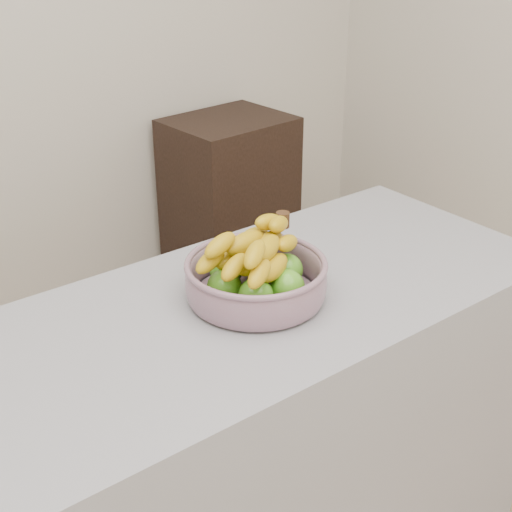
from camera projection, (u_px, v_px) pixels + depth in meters
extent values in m
cube|color=black|center=(230.00, 217.00, 3.06)|extent=(0.51, 0.42, 0.86)
cylinder|color=#8C94A8|center=(256.00, 295.00, 1.51)|extent=(0.26, 0.26, 0.01)
torus|color=#8C94A8|center=(256.00, 264.00, 1.48)|extent=(0.30, 0.30, 0.01)
sphere|color=#54971A|center=(287.00, 287.00, 1.46)|extent=(0.07, 0.07, 0.07)
sphere|color=#54971A|center=(286.00, 270.00, 1.53)|extent=(0.07, 0.07, 0.07)
sphere|color=#54971A|center=(256.00, 262.00, 1.56)|extent=(0.07, 0.07, 0.07)
sphere|color=#54971A|center=(226.00, 270.00, 1.53)|extent=(0.07, 0.07, 0.07)
sphere|color=#54971A|center=(224.00, 287.00, 1.46)|extent=(0.07, 0.07, 0.07)
sphere|color=#54971A|center=(256.00, 296.00, 1.43)|extent=(0.07, 0.07, 0.07)
ellipsoid|color=yellow|center=(274.00, 267.00, 1.44)|extent=(0.19, 0.13, 0.04)
ellipsoid|color=yellow|center=(254.00, 262.00, 1.47)|extent=(0.19, 0.11, 0.04)
ellipsoid|color=yellow|center=(234.00, 257.00, 1.49)|extent=(0.19, 0.09, 0.04)
ellipsoid|color=yellow|center=(267.00, 248.00, 1.45)|extent=(0.18, 0.14, 0.04)
ellipsoid|color=yellow|center=(245.00, 243.00, 1.47)|extent=(0.19, 0.08, 0.04)
cylinder|color=#392312|center=(283.00, 220.00, 1.54)|extent=(0.03, 0.03, 0.03)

